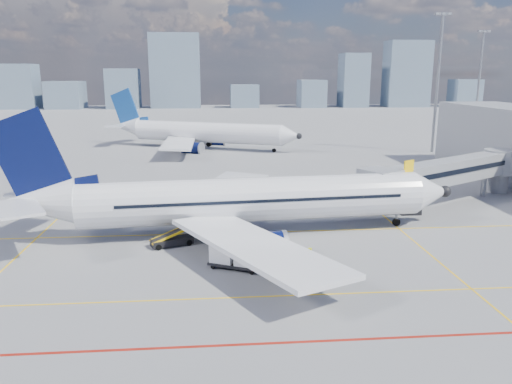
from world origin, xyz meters
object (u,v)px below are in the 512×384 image
baggage_tug (287,256)px  belt_loader (173,240)px  cargo_dolly (236,253)px  second_aircraft (199,132)px  ramp_worker (310,258)px  main_aircraft (235,201)px

baggage_tug → belt_loader: bearing=128.4°
cargo_dolly → second_aircraft: bearing=118.9°
baggage_tug → belt_loader: belt_loader is taller
cargo_dolly → ramp_worker: (5.65, -0.72, -0.35)m
cargo_dolly → main_aircraft: bearing=113.0°
main_aircraft → baggage_tug: 9.22m
cargo_dolly → belt_loader: 7.71m
cargo_dolly → belt_loader: size_ratio=0.86×
second_aircraft → ramp_worker: 66.07m
main_aircraft → cargo_dolly: main_aircraft is taller
second_aircraft → ramp_worker: bearing=-56.7°
baggage_tug → belt_loader: 10.68m
main_aircraft → cargo_dolly: (-0.28, -8.28, -1.99)m
cargo_dolly → belt_loader: cargo_dolly is taller
belt_loader → ramp_worker: belt_loader is taller
main_aircraft → belt_loader: bearing=-159.2°
main_aircraft → baggage_tug: size_ratio=17.00×
baggage_tug → main_aircraft: bearing=93.5°
main_aircraft → baggage_tug: main_aircraft is taller
baggage_tug → cargo_dolly: bearing=161.9°
cargo_dolly → belt_loader: (-5.22, 5.63, -0.68)m
second_aircraft → cargo_dolly: 64.72m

